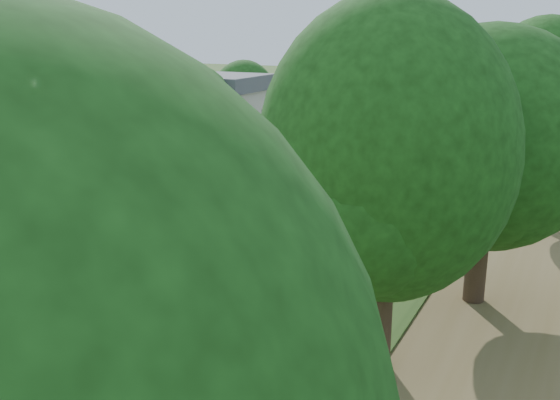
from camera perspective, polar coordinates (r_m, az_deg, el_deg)
The scene contains 11 objects.
trackbed at distance 74.67m, azimuth 17.41°, elevation 5.92°, with size 9.50×170.00×0.28m.
platform at distance 36.46m, azimuth -6.45°, elevation -2.97°, with size 6.40×68.00×0.38m, color #AA9F89.
yellow_stripe at distance 34.98m, azimuth -2.54°, elevation -3.35°, with size 0.55×68.00×0.01m, color gold.
embankment at distance 73.52m, azimuth 23.97°, elevation 6.64°, with size 10.64×170.00×11.70m.
station_building at distance 51.68m, azimuth -6.28°, elevation 7.01°, with size 8.60×6.60×8.00m.
signal_gantry at distance 69.08m, azimuth 17.39°, elevation 9.18°, with size 8.40×0.38×6.20m.
trees_behind_platform at distance 42.46m, azimuth -9.95°, elevation 5.60°, with size 7.82×53.32×7.21m.
train at distance 67.44m, azimuth 14.75°, elevation 6.93°, with size 2.80×93.29×4.11m.
lamppost_far at distance 33.64m, azimuth -5.92°, elevation -0.72°, with size 0.43×0.43×4.37m.
signal_platform at distance 23.35m, azimuth -21.95°, elevation -5.38°, with size 0.33×0.26×5.63m.
signal_farside at distance 33.11m, azimuth 12.48°, elevation 1.10°, with size 0.32×0.25×5.79m.
Camera 1 is at (13.97, -12.77, 11.76)m, focal length 40.00 mm.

